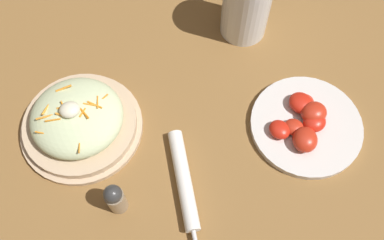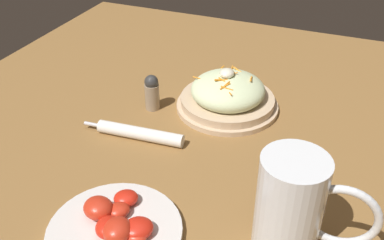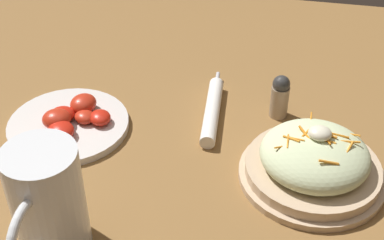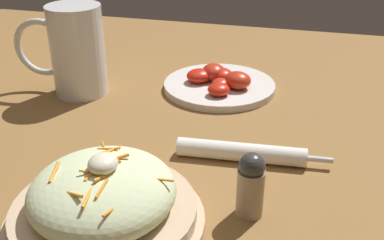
{
  "view_description": "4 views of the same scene",
  "coord_description": "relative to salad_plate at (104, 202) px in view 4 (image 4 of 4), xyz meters",
  "views": [
    {
      "loc": [
        0.0,
        -0.41,
        0.73
      ],
      "look_at": [
        0.04,
        -0.08,
        0.06
      ],
      "focal_mm": 38.55,
      "sensor_mm": 36.0,
      "label": 1
    },
    {
      "loc": [
        0.66,
        0.2,
        0.54
      ],
      "look_at": [
        0.02,
        -0.06,
        0.08
      ],
      "focal_mm": 41.11,
      "sensor_mm": 36.0,
      "label": 2
    },
    {
      "loc": [
        -0.11,
        0.63,
        0.61
      ],
      "look_at": [
        0.03,
        -0.08,
        0.06
      ],
      "focal_mm": 51.55,
      "sensor_mm": 36.0,
      "label": 3
    },
    {
      "loc": [
        -0.57,
        -0.26,
        0.36
      ],
      "look_at": [
        0.02,
        -0.1,
        0.05
      ],
      "focal_mm": 43.55,
      "sensor_mm": 36.0,
      "label": 4
    }
  ],
  "objects": [
    {
      "name": "beer_mug",
      "position": [
        0.35,
        0.21,
        0.04
      ],
      "size": [
        0.1,
        0.18,
        0.17
      ],
      "color": "white",
      "rests_on": "ground_plane"
    },
    {
      "name": "salad_plate",
      "position": [
        0.0,
        0.0,
        0.0
      ],
      "size": [
        0.23,
        0.23,
        0.1
      ],
      "color": "#D1B28E",
      "rests_on": "ground_plane"
    },
    {
      "name": "napkin_roll",
      "position": [
        0.18,
        -0.13,
        -0.02
      ],
      "size": [
        0.04,
        0.22,
        0.03
      ],
      "color": "white",
      "rests_on": "ground_plane"
    },
    {
      "name": "ground_plane",
      "position": [
        0.17,
        0.05,
        -0.03
      ],
      "size": [
        1.43,
        1.43,
        0.0
      ],
      "primitive_type": "plane",
      "color": "olive"
    },
    {
      "name": "salt_shaker",
      "position": [
        0.07,
        -0.16,
        0.01
      ],
      "size": [
        0.03,
        0.03,
        0.08
      ],
      "color": "gray",
      "rests_on": "ground_plane"
    },
    {
      "name": "tomato_plate",
      "position": [
        0.43,
        -0.04,
        -0.02
      ],
      "size": [
        0.22,
        0.22,
        0.05
      ],
      "color": "silver",
      "rests_on": "ground_plane"
    }
  ]
}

